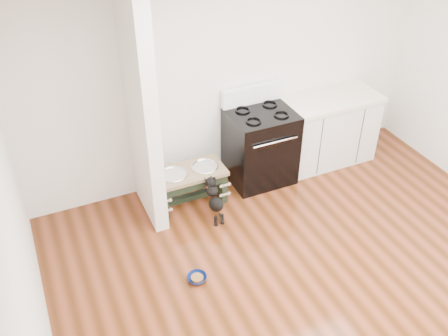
% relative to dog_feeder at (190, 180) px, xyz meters
% --- Properties ---
extents(ground, '(5.00, 5.00, 0.00)m').
position_rel_dog_feeder_xyz_m(ground, '(0.71, -2.04, -0.32)').
color(ground, '#411F0B').
rests_on(ground, ground).
extents(room_shell, '(5.00, 5.00, 5.00)m').
position_rel_dog_feeder_xyz_m(room_shell, '(0.71, -2.04, 1.30)').
color(room_shell, silver).
rests_on(room_shell, ground).
extents(partition_wall, '(0.15, 0.80, 2.70)m').
position_rel_dog_feeder_xyz_m(partition_wall, '(-0.46, 0.06, 1.03)').
color(partition_wall, silver).
rests_on(partition_wall, ground).
extents(oven_range, '(0.76, 0.69, 1.14)m').
position_rel_dog_feeder_xyz_m(oven_range, '(0.96, 0.12, 0.16)').
color(oven_range, black).
rests_on(oven_range, ground).
extents(cabinet_run, '(1.24, 0.64, 0.91)m').
position_rel_dog_feeder_xyz_m(cabinet_run, '(1.94, 0.13, 0.13)').
color(cabinet_run, silver).
rests_on(cabinet_run, ground).
extents(dog_feeder, '(0.82, 0.44, 0.46)m').
position_rel_dog_feeder_xyz_m(dog_feeder, '(0.00, 0.00, 0.00)').
color(dog_feeder, black).
rests_on(dog_feeder, ground).
extents(puppy, '(0.14, 0.42, 0.50)m').
position_rel_dog_feeder_xyz_m(puppy, '(0.15, -0.38, -0.05)').
color(puppy, black).
rests_on(puppy, ground).
extents(floor_bowl, '(0.25, 0.25, 0.06)m').
position_rel_dog_feeder_xyz_m(floor_bowl, '(-0.38, -1.17, -0.29)').
color(floor_bowl, navy).
rests_on(floor_bowl, ground).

